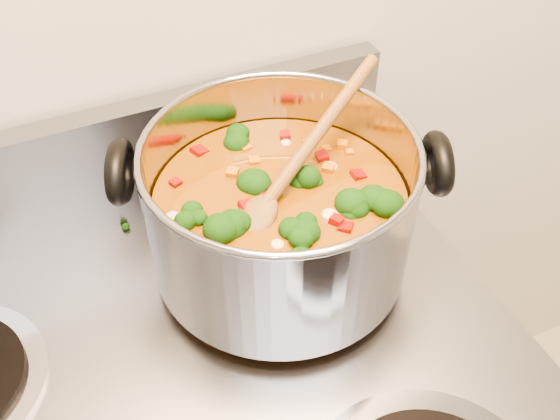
% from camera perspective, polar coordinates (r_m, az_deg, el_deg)
% --- Properties ---
extents(stockpot, '(0.35, 0.29, 0.17)m').
position_cam_1_polar(stockpot, '(0.67, -0.02, -0.10)').
color(stockpot, '#A1A1A9').
rests_on(stockpot, electric_range).
extents(wooden_spoon, '(0.24, 0.15, 0.11)m').
position_cam_1_polar(wooden_spoon, '(0.65, 0.63, 3.19)').
color(wooden_spoon, brown).
rests_on(wooden_spoon, stockpot).
extents(cooktop_crumbs, '(0.26, 0.04, 0.01)m').
position_cam_1_polar(cooktop_crumbs, '(0.81, -5.21, 0.66)').
color(cooktop_crumbs, black).
rests_on(cooktop_crumbs, electric_range).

